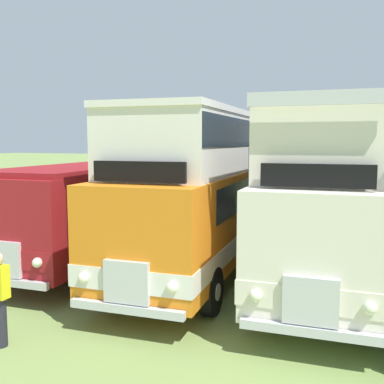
% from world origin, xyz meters
% --- Properties ---
extents(ground_plane, '(200.00, 200.00, 0.00)m').
position_xyz_m(ground_plane, '(0.00, 0.00, 0.00)').
color(ground_plane, '#7A934C').
extents(bus_first_in_row, '(2.92, 10.73, 2.99)m').
position_xyz_m(bus_first_in_row, '(-6.64, 0.32, 1.75)').
color(bus_first_in_row, maroon).
rests_on(bus_first_in_row, ground).
extents(bus_second_in_row, '(2.97, 11.17, 4.49)m').
position_xyz_m(bus_second_in_row, '(-3.32, 0.12, 2.47)').
color(bus_second_in_row, orange).
rests_on(bus_second_in_row, ground).
extents(bus_third_in_row, '(2.90, 11.25, 4.52)m').
position_xyz_m(bus_third_in_row, '(-0.00, 0.34, 2.36)').
color(bus_third_in_row, silver).
rests_on(bus_third_in_row, ground).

